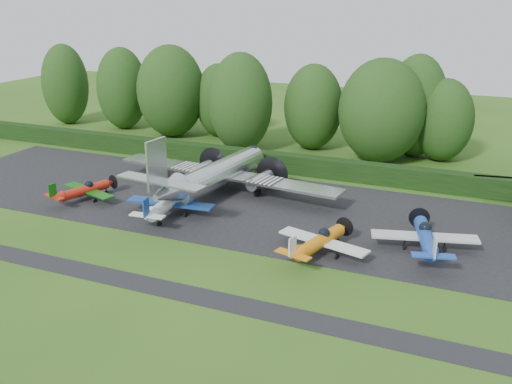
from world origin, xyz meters
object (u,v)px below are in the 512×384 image
at_px(light_plane_orange, 320,241).
at_px(light_plane_blue, 426,237).
at_px(light_plane_red, 84,190).
at_px(transport_plane, 217,174).
at_px(light_plane_white, 168,203).

distance_m(light_plane_orange, light_plane_blue, 7.88).
bearing_deg(light_plane_orange, light_plane_red, 157.70).
height_order(light_plane_red, light_plane_blue, light_plane_blue).
bearing_deg(light_plane_blue, light_plane_red, -164.07).
bearing_deg(transport_plane, light_plane_orange, -41.68).
height_order(transport_plane, light_plane_white, transport_plane).
distance_m(light_plane_red, light_plane_blue, 30.42).
bearing_deg(light_plane_white, transport_plane, 82.30).
bearing_deg(transport_plane, light_plane_blue, -21.85).
bearing_deg(light_plane_orange, transport_plane, 129.62).
height_order(light_plane_red, light_plane_orange, light_plane_orange).
bearing_deg(light_plane_red, transport_plane, 12.22).
xyz_separation_m(light_plane_white, light_plane_orange, (14.18, -2.37, -0.10)).
bearing_deg(transport_plane, light_plane_red, -157.29).
relative_size(transport_plane, light_plane_orange, 3.17).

